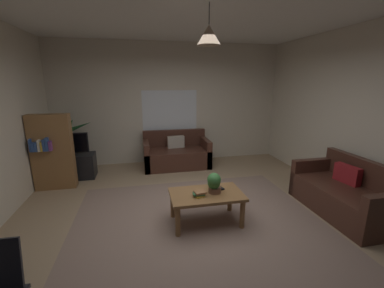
% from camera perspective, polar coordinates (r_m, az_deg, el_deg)
% --- Properties ---
extents(floor, '(5.42, 5.61, 0.02)m').
position_cam_1_polar(floor, '(3.87, 0.97, -16.50)').
color(floor, '#9E8466').
rests_on(floor, ground).
extents(rug, '(3.53, 3.08, 0.01)m').
position_cam_1_polar(rug, '(3.70, 1.70, -17.85)').
color(rug, gray).
rests_on(rug, ground).
extents(wall_back, '(5.54, 0.06, 2.86)m').
position_cam_1_polar(wall_back, '(6.15, -5.01, 9.14)').
color(wall_back, beige).
rests_on(wall_back, ground).
extents(wall_right, '(0.06, 5.61, 2.86)m').
position_cam_1_polar(wall_right, '(4.80, 35.04, 5.20)').
color(wall_right, beige).
rests_on(wall_right, ground).
extents(ceiling, '(5.42, 5.61, 0.02)m').
position_cam_1_polar(ceiling, '(3.45, 1.20, 29.32)').
color(ceiling, white).
extents(window_pane, '(1.32, 0.01, 0.98)m').
position_cam_1_polar(window_pane, '(6.13, -5.10, 7.56)').
color(window_pane, white).
extents(couch_under_window, '(1.51, 0.80, 0.82)m').
position_cam_1_polar(couch_under_window, '(5.89, -3.59, -2.49)').
color(couch_under_window, '#47281E').
rests_on(couch_under_window, ground).
extents(couch_right_side, '(0.80, 1.54, 0.82)m').
position_cam_1_polar(couch_right_side, '(4.51, 31.63, -10.03)').
color(couch_right_side, '#47281E').
rests_on(couch_right_side, ground).
extents(coffee_table, '(1.01, 0.60, 0.45)m').
position_cam_1_polar(coffee_table, '(3.58, 3.31, -12.26)').
color(coffee_table, olive).
rests_on(coffee_table, ground).
extents(book_on_table_0, '(0.15, 0.15, 0.02)m').
position_cam_1_polar(book_on_table_0, '(3.44, 1.60, -11.73)').
color(book_on_table_0, gold).
rests_on(book_on_table_0, coffee_table).
extents(book_on_table_1, '(0.17, 0.12, 0.02)m').
position_cam_1_polar(book_on_table_1, '(3.44, 1.58, -11.30)').
color(book_on_table_1, '#387247').
rests_on(book_on_table_1, coffee_table).
extents(book_on_table_2, '(0.17, 0.14, 0.03)m').
position_cam_1_polar(book_on_table_2, '(3.43, 1.87, -10.96)').
color(book_on_table_2, '#99663F').
rests_on(book_on_table_2, coffee_table).
extents(remote_on_table_0, '(0.10, 0.17, 0.02)m').
position_cam_1_polar(remote_on_table_0, '(3.71, 6.39, -9.87)').
color(remote_on_table_0, black).
rests_on(remote_on_table_0, coffee_table).
extents(potted_plant_on_table, '(0.21, 0.21, 0.30)m').
position_cam_1_polar(potted_plant_on_table, '(3.50, 5.08, -8.82)').
color(potted_plant_on_table, brown).
rests_on(potted_plant_on_table, coffee_table).
extents(tv_stand, '(0.90, 0.44, 0.50)m').
position_cam_1_polar(tv_stand, '(5.74, -25.69, -4.64)').
color(tv_stand, black).
rests_on(tv_stand, ground).
extents(tv, '(0.73, 0.16, 0.46)m').
position_cam_1_polar(tv, '(5.60, -26.27, -0.01)').
color(tv, black).
rests_on(tv, tv_stand).
extents(potted_palm_corner, '(0.90, 0.74, 1.24)m').
position_cam_1_polar(potted_palm_corner, '(6.17, -26.10, -0.80)').
color(potted_palm_corner, '#4C4C51').
rests_on(potted_palm_corner, ground).
extents(bookshelf_corner, '(0.70, 0.31, 1.40)m').
position_cam_1_polar(bookshelf_corner, '(5.23, -29.36, -1.60)').
color(bookshelf_corner, olive).
rests_on(bookshelf_corner, ground).
extents(pendant_lamp, '(0.29, 0.29, 0.47)m').
position_cam_1_polar(pendant_lamp, '(3.25, 3.89, 23.66)').
color(pendant_lamp, black).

